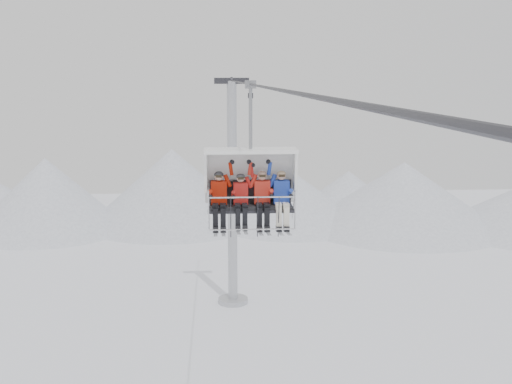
{
  "coord_description": "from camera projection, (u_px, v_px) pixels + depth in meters",
  "views": [
    {
      "loc": [
        -0.96,
        -15.16,
        13.48
      ],
      "look_at": [
        0.0,
        0.0,
        10.77
      ],
      "focal_mm": 45.0,
      "sensor_mm": 36.0,
      "label": 1
    }
  ],
  "objects": [
    {
      "name": "chairlift_carrier",
      "position": [
        250.0,
        178.0,
        17.87
      ],
      "size": [
        2.55,
        1.17,
        3.98
      ],
      "color": "black",
      "rests_on": "haul_cable"
    },
    {
      "name": "skier_center_right",
      "position": [
        262.0,
        197.0,
        17.67
      ],
      "size": [
        0.44,
        1.69,
        1.72
      ],
      "color": "red",
      "rests_on": "chairlift_carrier"
    },
    {
      "name": "skier_far_right",
      "position": [
        282.0,
        197.0,
        17.71
      ],
      "size": [
        0.44,
        1.69,
        1.72
      ],
      "color": "#213EAE",
      "rests_on": "chairlift_carrier"
    },
    {
      "name": "skier_far_left",
      "position": [
        219.0,
        197.0,
        17.6
      ],
      "size": [
        0.44,
        1.69,
        1.72
      ],
      "color": "#A21806",
      "rests_on": "chairlift_carrier"
    },
    {
      "name": "skier_center_left",
      "position": [
        241.0,
        198.0,
        17.63
      ],
      "size": [
        0.4,
        1.69,
        1.61
      ],
      "color": "red",
      "rests_on": "chairlift_carrier"
    },
    {
      "name": "lift_tower_right",
      "position": [
        232.0,
        210.0,
        37.93
      ],
      "size": [
        2.0,
        1.8,
        13.48
      ],
      "color": "#AAACB1",
      "rests_on": "ground"
    },
    {
      "name": "ridgeline",
      "position": [
        209.0,
        197.0,
        58.04
      ],
      "size": [
        72.0,
        21.0,
        7.0
      ],
      "color": "white",
      "rests_on": "ground"
    },
    {
      "name": "haul_cable",
      "position": [
        256.0,
        85.0,
        14.99
      ],
      "size": [
        0.06,
        50.0,
        0.06
      ],
      "primitive_type": "cylinder",
      "rotation": [
        1.57,
        0.0,
        0.0
      ],
      "color": "#2E2E33",
      "rests_on": "lift_tower_left"
    }
  ]
}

